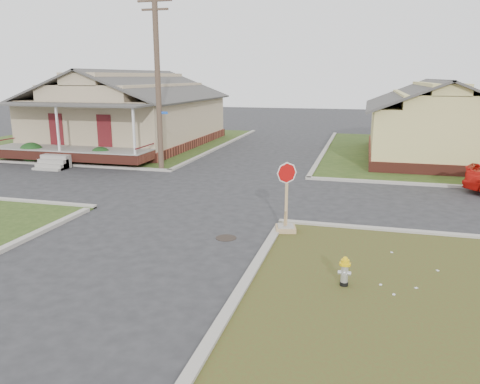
# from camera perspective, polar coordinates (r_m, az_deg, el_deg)

# --- Properties ---
(ground) EXTENTS (120.00, 120.00, 0.00)m
(ground) POSITION_cam_1_polar(r_m,az_deg,el_deg) (15.59, -8.96, -4.27)
(ground) COLOR #272729
(ground) RESTS_ON ground
(verge_far_left) EXTENTS (19.00, 19.00, 0.05)m
(verge_far_left) POSITION_cam_1_polar(r_m,az_deg,el_deg) (37.17, -16.18, 5.97)
(verge_far_left) COLOR #293F16
(verge_far_left) RESTS_ON ground
(curbs) EXTENTS (80.00, 40.00, 0.12)m
(curbs) POSITION_cam_1_polar(r_m,az_deg,el_deg) (20.08, -3.21, 0.01)
(curbs) COLOR #A6A096
(curbs) RESTS_ON ground
(manhole) EXTENTS (0.64, 0.64, 0.01)m
(manhole) POSITION_cam_1_polar(r_m,az_deg,el_deg) (14.41, -1.71, -5.61)
(manhole) COLOR black
(manhole) RESTS_ON ground
(corner_house) EXTENTS (10.10, 15.50, 5.30)m
(corner_house) POSITION_cam_1_polar(r_m,az_deg,el_deg) (34.32, -13.22, 9.32)
(corner_house) COLOR maroon
(corner_house) RESTS_ON ground
(side_house_yellow) EXTENTS (7.60, 11.60, 4.70)m
(side_house_yellow) POSITION_cam_1_polar(r_m,az_deg,el_deg) (30.36, 22.53, 7.90)
(side_house_yellow) COLOR maroon
(side_house_yellow) RESTS_ON ground
(utility_pole) EXTENTS (1.80, 0.28, 9.00)m
(utility_pole) POSITION_cam_1_polar(r_m,az_deg,el_deg) (24.67, -9.99, 13.35)
(utility_pole) COLOR #473529
(utility_pole) RESTS_ON ground
(fire_hydrant) EXTENTS (0.27, 0.27, 0.72)m
(fire_hydrant) POSITION_cam_1_polar(r_m,az_deg,el_deg) (11.30, 12.64, -9.22)
(fire_hydrant) COLOR black
(fire_hydrant) RESTS_ON ground
(stop_sign) EXTENTS (0.63, 0.62, 2.23)m
(stop_sign) POSITION_cam_1_polar(r_m,az_deg,el_deg) (14.81, 5.62, -3.00)
(stop_sign) COLOR tan
(stop_sign) RESTS_ON ground
(hedge_left) EXTENTS (1.45, 1.19, 1.10)m
(hedge_left) POSITION_cam_1_polar(r_m,az_deg,el_deg) (29.37, -24.06, 4.46)
(hedge_left) COLOR #183C15
(hedge_left) RESTS_ON verge_far_left
(hedge_right) EXTENTS (1.34, 1.10, 1.02)m
(hedge_right) POSITION_cam_1_polar(r_m,az_deg,el_deg) (27.05, -16.60, 4.29)
(hedge_right) COLOR #183C15
(hedge_right) RESTS_ON verge_far_left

